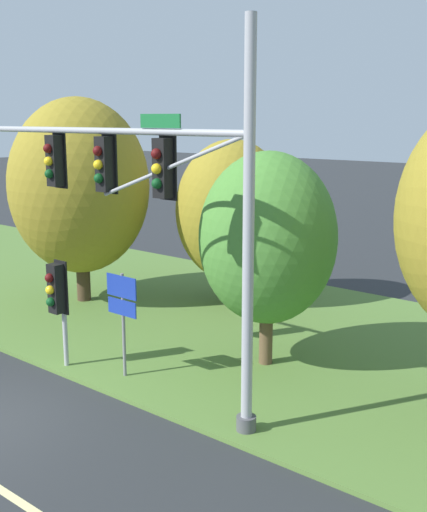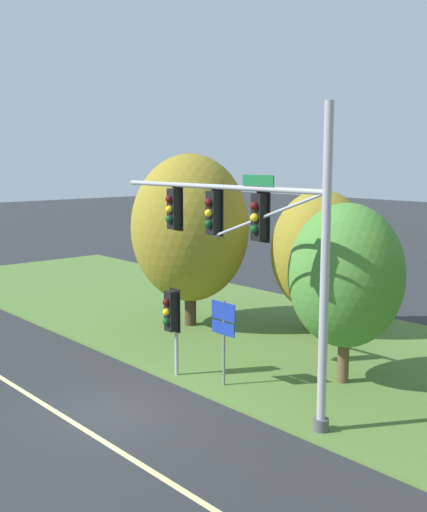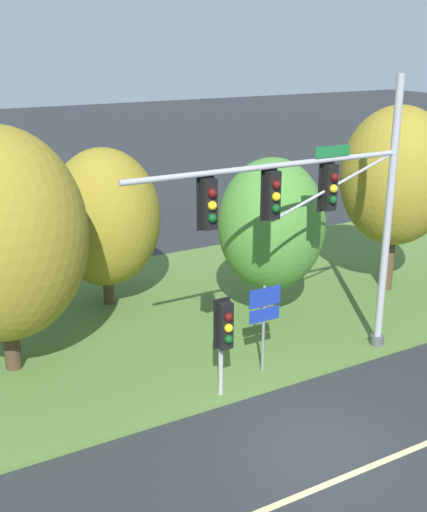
{
  "view_description": "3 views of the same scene",
  "coord_description": "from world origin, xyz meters",
  "px_view_note": "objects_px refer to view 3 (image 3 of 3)",
  "views": [
    {
      "loc": [
        11.7,
        -6.44,
        6.22
      ],
      "look_at": [
        2.52,
        4.59,
        3.11
      ],
      "focal_mm": 45.0,
      "sensor_mm": 36.0,
      "label": 1
    },
    {
      "loc": [
        14.15,
        -8.76,
        6.74
      ],
      "look_at": [
        0.05,
        3.57,
        3.85
      ],
      "focal_mm": 45.0,
      "sensor_mm": 36.0,
      "label": 2
    },
    {
      "loc": [
        -8.27,
        -9.79,
        8.89
      ],
      "look_at": [
        -0.14,
        4.62,
        3.27
      ],
      "focal_mm": 45.0,
      "sensor_mm": 36.0,
      "label": 3
    }
  ],
  "objects_px": {
    "tree_nearest_road": "(0,235)",
    "tree_left_of_mast": "(105,218)",
    "route_sign_post": "(264,314)",
    "tree_behind_signpost": "(272,225)",
    "tree_mid_verge": "(396,177)",
    "pedestrian_signal_near_kerb": "(224,330)",
    "traffic_signal_mast": "(321,206)"
  },
  "relations": [
    {
      "from": "tree_nearest_road",
      "to": "tree_left_of_mast",
      "type": "bearing_deg",
      "value": 37.69
    },
    {
      "from": "pedestrian_signal_near_kerb",
      "to": "tree_mid_verge",
      "type": "bearing_deg",
      "value": 21.68
    },
    {
      "from": "route_sign_post",
      "to": "tree_left_of_mast",
      "type": "height_order",
      "value": "tree_left_of_mast"
    },
    {
      "from": "tree_mid_verge",
      "to": "tree_left_of_mast",
      "type": "bearing_deg",
      "value": 158.29
    },
    {
      "from": "traffic_signal_mast",
      "to": "pedestrian_signal_near_kerb",
      "type": "distance_m",
      "value": 4.15
    },
    {
      "from": "tree_left_of_mast",
      "to": "tree_mid_verge",
      "type": "xyz_separation_m",
      "value": [
        9.43,
        -3.75,
        1.12
      ]
    },
    {
      "from": "pedestrian_signal_near_kerb",
      "to": "tree_nearest_road",
      "type": "xyz_separation_m",
      "value": [
        -4.36,
        4.27,
        1.98
      ]
    },
    {
      "from": "tree_nearest_road",
      "to": "tree_behind_signpost",
      "type": "bearing_deg",
      "value": -5.33
    },
    {
      "from": "traffic_signal_mast",
      "to": "tree_mid_verge",
      "type": "xyz_separation_m",
      "value": [
        5.96,
        3.29,
        -0.41
      ]
    },
    {
      "from": "traffic_signal_mast",
      "to": "tree_mid_verge",
      "type": "relative_size",
      "value": 1.23
    },
    {
      "from": "tree_mid_verge",
      "to": "tree_behind_signpost",
      "type": "bearing_deg",
      "value": -178.96
    },
    {
      "from": "traffic_signal_mast",
      "to": "tree_left_of_mast",
      "type": "relative_size",
      "value": 1.51
    },
    {
      "from": "traffic_signal_mast",
      "to": "tree_left_of_mast",
      "type": "height_order",
      "value": "traffic_signal_mast"
    },
    {
      "from": "tree_behind_signpost",
      "to": "tree_mid_verge",
      "type": "bearing_deg",
      "value": 1.04
    },
    {
      "from": "route_sign_post",
      "to": "tree_behind_signpost",
      "type": "distance_m",
      "value": 3.88
    },
    {
      "from": "route_sign_post",
      "to": "tree_nearest_road",
      "type": "bearing_deg",
      "value": 148.8
    },
    {
      "from": "tree_left_of_mast",
      "to": "tree_mid_verge",
      "type": "height_order",
      "value": "tree_mid_verge"
    },
    {
      "from": "pedestrian_signal_near_kerb",
      "to": "tree_mid_verge",
      "type": "height_order",
      "value": "tree_mid_verge"
    },
    {
      "from": "tree_left_of_mast",
      "to": "tree_nearest_road",
      "type": "bearing_deg",
      "value": -142.31
    },
    {
      "from": "route_sign_post",
      "to": "tree_behind_signpost",
      "type": "bearing_deg",
      "value": 53.18
    },
    {
      "from": "tree_behind_signpost",
      "to": "tree_mid_verge",
      "type": "height_order",
      "value": "tree_mid_verge"
    },
    {
      "from": "traffic_signal_mast",
      "to": "tree_behind_signpost",
      "type": "bearing_deg",
      "value": 78.49
    },
    {
      "from": "route_sign_post",
      "to": "tree_nearest_road",
      "type": "xyz_separation_m",
      "value": [
        -5.98,
        3.62,
        2.15
      ]
    },
    {
      "from": "tree_mid_verge",
      "to": "pedestrian_signal_near_kerb",
      "type": "bearing_deg",
      "value": -158.32
    },
    {
      "from": "pedestrian_signal_near_kerb",
      "to": "route_sign_post",
      "type": "bearing_deg",
      "value": 21.67
    },
    {
      "from": "traffic_signal_mast",
      "to": "tree_behind_signpost",
      "type": "xyz_separation_m",
      "value": [
        0.65,
        3.2,
        -1.4
      ]
    },
    {
      "from": "traffic_signal_mast",
      "to": "pedestrian_signal_near_kerb",
      "type": "xyz_separation_m",
      "value": [
        -3.12,
        -0.32,
        -2.71
      ]
    },
    {
      "from": "pedestrian_signal_near_kerb",
      "to": "tree_mid_verge",
      "type": "relative_size",
      "value": 0.41
    },
    {
      "from": "traffic_signal_mast",
      "to": "tree_left_of_mast",
      "type": "distance_m",
      "value": 8.01
    },
    {
      "from": "traffic_signal_mast",
      "to": "route_sign_post",
      "type": "relative_size",
      "value": 3.23
    },
    {
      "from": "pedestrian_signal_near_kerb",
      "to": "tree_nearest_road",
      "type": "height_order",
      "value": "tree_nearest_road"
    },
    {
      "from": "traffic_signal_mast",
      "to": "tree_nearest_road",
      "type": "xyz_separation_m",
      "value": [
        -7.48,
        3.95,
        -0.73
      ]
    }
  ]
}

